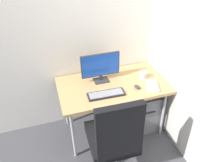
% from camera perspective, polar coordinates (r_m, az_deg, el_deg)
% --- Properties ---
extents(ground_plane, '(8.00, 8.00, 0.00)m').
position_cam_1_polar(ground_plane, '(3.20, 0.14, -11.62)').
color(ground_plane, '#4C4C51').
extents(wall_back, '(3.14, 0.04, 2.80)m').
position_cam_1_polar(wall_back, '(2.78, -2.56, 15.27)').
color(wall_back, silver).
rests_on(wall_back, ground_plane).
extents(wall_side_right, '(0.04, 2.59, 2.80)m').
position_cam_1_polar(wall_side_right, '(2.49, 17.51, 11.53)').
color(wall_side_right, silver).
rests_on(wall_side_right, ground_plane).
extents(desk, '(1.29, 0.74, 0.73)m').
position_cam_1_polar(desk, '(2.76, 0.16, -1.60)').
color(desk, tan).
rests_on(desk, ground_plane).
extents(office_chair, '(0.59, 0.61, 1.11)m').
position_cam_1_polar(office_chair, '(2.30, 0.54, -13.93)').
color(office_chair, black).
rests_on(office_chair, ground_plane).
extents(filing_cabinet, '(0.44, 0.51, 0.55)m').
position_cam_1_polar(filing_cabinet, '(3.11, 6.60, -6.60)').
color(filing_cabinet, slate).
rests_on(filing_cabinet, ground_plane).
extents(monitor, '(0.47, 0.14, 0.36)m').
position_cam_1_polar(monitor, '(2.70, -2.90, 3.70)').
color(monitor, '#333338').
rests_on(monitor, desk).
extents(keyboard, '(0.42, 0.16, 0.02)m').
position_cam_1_polar(keyboard, '(2.55, -1.49, -3.33)').
color(keyboard, black).
rests_on(keyboard, desk).
extents(mouse, '(0.07, 0.10, 0.03)m').
position_cam_1_polar(mouse, '(2.67, 6.34, -1.47)').
color(mouse, '#333338').
rests_on(mouse, desk).
extents(pen_holder, '(0.09, 0.09, 0.16)m').
position_cam_1_polar(pen_holder, '(2.85, 7.73, 1.54)').
color(pen_holder, silver).
rests_on(pen_holder, desk).
extents(notebook, '(0.19, 0.25, 0.02)m').
position_cam_1_polar(notebook, '(2.73, 10.01, -1.16)').
color(notebook, silver).
rests_on(notebook, desk).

